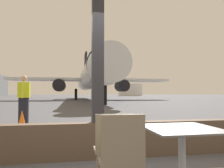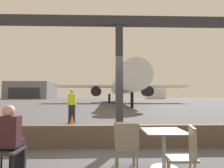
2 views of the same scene
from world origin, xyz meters
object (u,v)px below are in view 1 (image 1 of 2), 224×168
at_px(airplane, 92,77).
at_px(fuel_storage_tank, 130,90).
at_px(cafe_chair_window_right, 121,154).
at_px(cafe_chair_aisle_left, 114,146).
at_px(dining_table, 182,156).
at_px(ground_crew_worker, 24,99).
at_px(traffic_cone, 22,124).

xyz_separation_m(airplane, fuel_storage_tank, (19.87, 49.45, -1.21)).
xyz_separation_m(cafe_chair_window_right, airplane, (2.60, 32.32, 3.02)).
relative_size(cafe_chair_window_right, cafe_chair_aisle_left, 1.03).
height_order(dining_table, ground_crew_worker, ground_crew_worker).
relative_size(airplane, traffic_cone, 53.12).
bearing_deg(cafe_chair_window_right, cafe_chair_aisle_left, 91.50).
distance_m(dining_table, cafe_chair_aisle_left, 0.76).
bearing_deg(ground_crew_worker, dining_table, -64.31).
distance_m(dining_table, fuel_storage_tank, 84.39).
distance_m(cafe_chair_aisle_left, traffic_cone, 4.04).
bearing_deg(fuel_storage_tank, dining_table, -104.92).
relative_size(cafe_chair_window_right, airplane, 0.03).
height_order(cafe_chair_aisle_left, fuel_storage_tank, fuel_storage_tank).
relative_size(airplane, ground_crew_worker, 20.54).
bearing_deg(ground_crew_worker, fuel_storage_tank, 71.94).
xyz_separation_m(traffic_cone, fuel_storage_tank, (24.18, 77.80, 2.04)).
bearing_deg(cafe_chair_aisle_left, cafe_chair_window_right, -88.50).
bearing_deg(cafe_chair_window_right, airplane, 85.41).
xyz_separation_m(cafe_chair_aisle_left, airplane, (2.60, 32.00, 3.03)).
bearing_deg(cafe_chair_window_right, ground_crew_worker, 108.99).
bearing_deg(traffic_cone, fuel_storage_tank, 72.73).
distance_m(dining_table, airplane, 32.29).
distance_m(airplane, ground_crew_worker, 26.62).
bearing_deg(dining_table, traffic_cone, 123.42).
height_order(cafe_chair_window_right, ground_crew_worker, ground_crew_worker).
xyz_separation_m(cafe_chair_window_right, cafe_chair_aisle_left, (-0.01, 0.32, -0.01)).
distance_m(cafe_chair_window_right, airplane, 32.56).
distance_m(airplane, fuel_storage_tank, 53.30).
bearing_deg(fuel_storage_tank, airplane, -111.89).
bearing_deg(cafe_chair_window_right, traffic_cone, 113.41).
xyz_separation_m(cafe_chair_window_right, fuel_storage_tank, (22.46, 81.77, 1.81)).
bearing_deg(traffic_cone, ground_crew_worker, 100.79).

